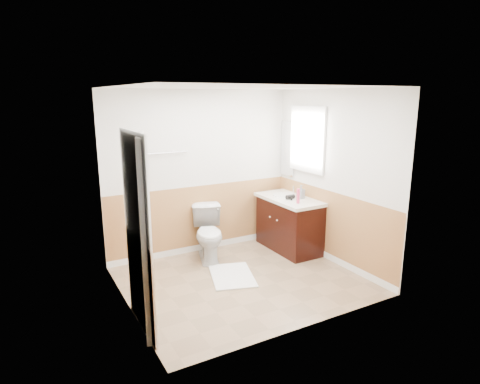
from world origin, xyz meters
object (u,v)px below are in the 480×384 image
soap_dispenser (301,192)px  vanity_cabinet (289,225)px  toilet (209,234)px  bath_mat (232,276)px  lotion_bottle (298,196)px

soap_dispenser → vanity_cabinet: bearing=136.3°
toilet → vanity_cabinet: 1.31m
soap_dispenser → bath_mat: bearing=-166.0°
toilet → vanity_cabinet: bearing=6.0°
bath_mat → lotion_bottle: bearing=6.2°
bath_mat → soap_dispenser: soap_dispenser is taller
bath_mat → soap_dispenser: size_ratio=3.79×
lotion_bottle → soap_dispenser: size_ratio=1.04×
bath_mat → soap_dispenser: bearing=14.0°
toilet → bath_mat: toilet is taller
vanity_cabinet → soap_dispenser: bearing=-43.7°
toilet → soap_dispenser: soap_dispenser is taller
soap_dispenser → lotion_bottle: bearing=-134.8°
vanity_cabinet → soap_dispenser: 0.58m
toilet → bath_mat: bearing=-72.2°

